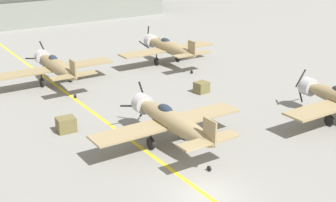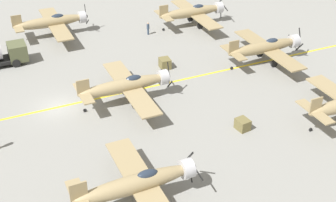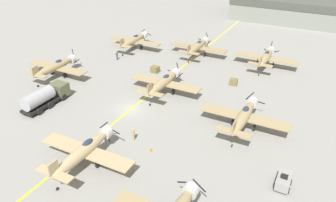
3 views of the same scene
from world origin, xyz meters
TOP-DOWN VIEW (x-y plane):
  - ground_plane at (0.00, 0.00)m, footprint 400.00×400.00m
  - taxiway_stripe at (0.00, 0.00)m, footprint 0.30×160.00m
  - airplane_far_right at (14.01, 25.29)m, footprint 12.00×9.98m
  - airplane_mid_right at (16.28, 2.52)m, footprint 12.00×9.98m
  - airplane_far_left at (-13.60, 22.27)m, footprint 12.00×9.98m
  - airplane_mid_left at (-18.04, 3.58)m, footprint 12.00×9.98m
  - airplane_far_center at (0.18, 24.93)m, footprint 12.00×9.98m
  - airplane_mid_center at (2.00, 6.79)m, footprint 12.00×9.98m
  - airplane_near_center at (2.41, -13.10)m, footprint 12.00×9.98m
  - fuel_tanker at (-12.01, -4.91)m, footprint 2.68×8.00m
  - tow_tractor at (23.20, -6.24)m, footprint 1.57×2.60m
  - ground_crew_walking at (-13.29, 15.31)m, footprint 0.37×0.37m
  - ground_crew_inspecting at (4.65, -6.48)m, footprint 0.39×0.39m
  - supply_crate_by_tanker at (-3.45, 13.44)m, footprint 1.50×1.29m
  - supply_crate_mid_lane at (11.05, 15.04)m, footprint 1.42×1.23m
  - traffic_cone at (7.77, -7.40)m, footprint 0.36×0.36m

SIDE VIEW (x-z plane):
  - ground_plane at x=0.00m, z-range 0.00..0.00m
  - taxiway_stripe at x=0.00m, z-range 0.00..0.01m
  - traffic_cone at x=7.77m, z-range 0.00..0.55m
  - supply_crate_mid_lane at x=11.05m, z-range 0.00..1.08m
  - supply_crate_by_tanker at x=-3.45m, z-range 0.00..1.18m
  - tow_tractor at x=23.20m, z-range -0.11..1.69m
  - ground_crew_walking at x=-13.29m, z-range 0.08..1.79m
  - ground_crew_inspecting at x=4.65m, z-range 0.08..1.88m
  - fuel_tanker at x=-12.01m, z-range 0.02..3.00m
  - airplane_far_right at x=14.01m, z-range 0.11..3.91m
  - airplane_mid_right at x=16.28m, z-range 0.19..3.84m
  - airplane_mid_left at x=-18.04m, z-range 0.11..3.91m
  - airplane_far_center at x=0.18m, z-range 0.16..3.87m
  - airplane_mid_center at x=2.00m, z-range 0.14..3.88m
  - airplane_near_center at x=2.41m, z-range 0.19..3.84m
  - airplane_far_left at x=-13.60m, z-range 0.19..3.84m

